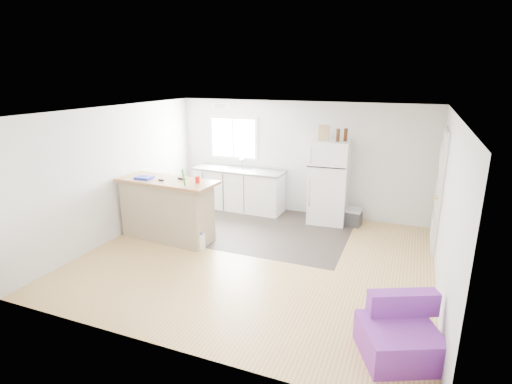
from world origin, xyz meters
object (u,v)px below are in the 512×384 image
Objects in this scene: mop at (182,233)px; bottle_left at (338,135)px; peninsula at (167,209)px; bottle_right at (346,135)px; blue_tray at (144,178)px; refrigerator at (329,182)px; cardboard_box at (324,133)px; cleaner_jug at (201,242)px; kitchen_cabinets at (239,189)px; red_cup at (197,180)px; cooler at (350,216)px; purple_seat at (399,335)px.

bottle_left is at bearing 37.02° from mop.
bottle_right reaches higher than peninsula.
bottle_left is (3.07, 1.98, 0.66)m from blue_tray.
refrigerator is 1.00m from cardboard_box.
mop is 3.61m from bottle_right.
bottle_right reaches higher than cleaner_jug.
blue_tray is at bearing -111.70° from kitchen_cabinets.
cooler is at bearing 39.36° from red_cup.
bottle_left is at bearing 38.92° from peninsula.
purple_seat is (3.61, -3.83, -0.24)m from kitchen_cabinets.
bottle_right is (0.41, 0.10, -0.02)m from cardboard_box.
cardboard_box is (-0.13, -0.08, 0.99)m from refrigerator.
cooler is 0.49× the size of purple_seat.
refrigerator is 1.18× the size of mop.
red_cup is at bearing 5.28° from peninsula.
peninsula is at bearing 143.39° from cleaner_jug.
purple_seat is at bearing -68.61° from bottle_left.
refrigerator reaches higher than kitchen_cabinets.
cardboard_box is 1.20× the size of bottle_right.
cardboard_box is 0.28m from bottle_left.
peninsula is 4.52m from purple_seat.
mop is 4.76× the size of cardboard_box.
cleaner_jug is at bearing -131.62° from refrigerator.
peninsula is at bearing 131.49° from purple_seat.
peninsula is 0.94m from cleaner_jug.
cleaner_jug is at bearing -129.07° from cooler.
red_cup reaches higher than peninsula.
refrigerator reaches higher than cleaner_jug.
peninsula is 0.70m from blue_tray.
cardboard_box is at bearing 90.05° from purple_seat.
cleaner_jug is at bearing -126.91° from cardboard_box.
mop is (-0.11, -2.23, -0.24)m from kitchen_cabinets.
cooler is at bearing 34.01° from mop.
mop is 1.22m from blue_tray.
refrigerator is at bearing 149.15° from bottle_left.
purple_seat is 4.04m from red_cup.
purple_seat is at bearing -65.00° from cardboard_box.
purple_seat is 4.32m from bottle_right.
refrigerator reaches higher than blue_tray.
bottle_left is at bearing 27.77° from cleaner_jug.
kitchen_cabinets is 5.26m from purple_seat.
purple_seat is at bearing -29.01° from mop.
peninsula reaches higher than cleaner_jug.
bottle_right is (2.81, 2.00, 1.24)m from peninsula.
kitchen_cabinets is 2.30m from cleaner_jug.
refrigerator is at bearing 46.16° from red_cup.
bottle_right reaches higher than mop.
cardboard_box is at bearing 42.03° from peninsula.
kitchen_cabinets is at bearing 79.24° from peninsula.
purple_seat is 3.36× the size of cardboard_box.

